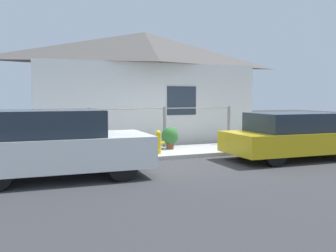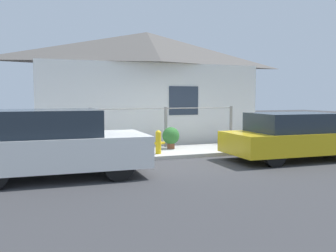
{
  "view_description": "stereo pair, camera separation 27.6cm",
  "coord_description": "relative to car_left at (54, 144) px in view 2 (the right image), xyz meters",
  "views": [
    {
      "loc": [
        -4.48,
        -9.34,
        1.72
      ],
      "look_at": [
        -0.49,
        0.3,
        0.9
      ],
      "focal_mm": 40.0,
      "sensor_mm": 36.0,
      "label": 1
    },
    {
      "loc": [
        -4.22,
        -9.45,
        1.72
      ],
      "look_at": [
        -0.49,
        0.3,
        0.9
      ],
      "focal_mm": 40.0,
      "sensor_mm": 36.0,
      "label": 2
    }
  ],
  "objects": [
    {
      "name": "ground_plane",
      "position": [
        3.66,
        1.22,
        -0.72
      ],
      "size": [
        60.0,
        60.0,
        0.0
      ],
      "primitive_type": "plane",
      "color": "#38383A"
    },
    {
      "name": "sidewalk",
      "position": [
        3.66,
        2.18,
        -0.67
      ],
      "size": [
        24.0,
        1.92,
        0.1
      ],
      "color": "#B2AFA8",
      "rests_on": "ground_plane"
    },
    {
      "name": "house",
      "position": [
        3.66,
        4.81,
        2.52
      ],
      "size": [
        8.3,
        2.23,
        4.06
      ],
      "color": "white",
      "rests_on": "ground_plane"
    },
    {
      "name": "fence",
      "position": [
        3.66,
        2.98,
        0.09
      ],
      "size": [
        4.9,
        0.1,
        1.29
      ],
      "color": "gray",
      "rests_on": "sidewalk"
    },
    {
      "name": "car_left",
      "position": [
        0.0,
        0.0,
        0.0
      ],
      "size": [
        3.88,
        1.94,
        1.45
      ],
      "rotation": [
        0.0,
        0.0,
        -0.04
      ],
      "color": "white",
      "rests_on": "ground_plane"
    },
    {
      "name": "car_right",
      "position": [
        6.3,
        -0.0,
        -0.08
      ],
      "size": [
        3.96,
        1.84,
        1.28
      ],
      "rotation": [
        0.0,
        0.0,
        -0.03
      ],
      "color": "gold",
      "rests_on": "ground_plane"
    },
    {
      "name": "fire_hydrant",
      "position": [
        2.94,
        1.68,
        -0.27
      ],
      "size": [
        0.38,
        0.17,
        0.67
      ],
      "color": "yellow",
      "rests_on": "sidewalk"
    },
    {
      "name": "potted_plant_near_hydrant",
      "position": [
        3.66,
        2.53,
        -0.23
      ],
      "size": [
        0.54,
        0.54,
        0.67
      ],
      "color": "brown",
      "rests_on": "sidewalk"
    }
  ]
}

